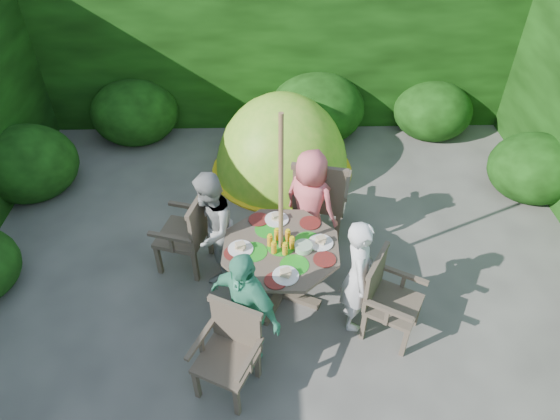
{
  "coord_description": "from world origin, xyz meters",
  "views": [
    {
      "loc": [
        -0.12,
        -3.5,
        4.17
      ],
      "look_at": [
        -0.04,
        0.43,
        0.85
      ],
      "focal_mm": 32.0,
      "sensor_mm": 36.0,
      "label": 1
    }
  ],
  "objects_px": {
    "child_left": "(211,229)",
    "child_front": "(245,309)",
    "child_right": "(358,275)",
    "parasol_pole": "(281,217)",
    "child_back": "(310,203)",
    "garden_chair_right": "(387,297)",
    "dome_tent": "(282,170)",
    "patio_table": "(281,255)",
    "garden_chair_back": "(320,196)",
    "garden_chair_front": "(230,349)",
    "garden_chair_left": "(189,231)"
  },
  "relations": [
    {
      "from": "garden_chair_right",
      "to": "garden_chair_left",
      "type": "bearing_deg",
      "value": 94.52
    },
    {
      "from": "child_left",
      "to": "child_right",
      "type": "bearing_deg",
      "value": 70.39
    },
    {
      "from": "child_left",
      "to": "garden_chair_right",
      "type": "bearing_deg",
      "value": 70.59
    },
    {
      "from": "garden_chair_front",
      "to": "child_back",
      "type": "bearing_deg",
      "value": 90.62
    },
    {
      "from": "parasol_pole",
      "to": "child_left",
      "type": "xyz_separation_m",
      "value": [
        -0.73,
        0.34,
        -0.44
      ]
    },
    {
      "from": "patio_table",
      "to": "child_right",
      "type": "distance_m",
      "value": 0.8
    },
    {
      "from": "garden_chair_right",
      "to": "child_front",
      "type": "xyz_separation_m",
      "value": [
        -1.34,
        -0.27,
        0.19
      ]
    },
    {
      "from": "garden_chair_front",
      "to": "child_front",
      "type": "height_order",
      "value": "child_front"
    },
    {
      "from": "parasol_pole",
      "to": "child_back",
      "type": "xyz_separation_m",
      "value": [
        0.34,
        0.73,
        -0.44
      ]
    },
    {
      "from": "garden_chair_right",
      "to": "child_right",
      "type": "distance_m",
      "value": 0.35
    },
    {
      "from": "child_back",
      "to": "garden_chair_left",
      "type": "bearing_deg",
      "value": 47.47
    },
    {
      "from": "child_left",
      "to": "child_back",
      "type": "xyz_separation_m",
      "value": [
        1.06,
        0.39,
        0.0
      ]
    },
    {
      "from": "child_left",
      "to": "parasol_pole",
      "type": "bearing_deg",
      "value": 70.39
    },
    {
      "from": "child_left",
      "to": "child_front",
      "type": "height_order",
      "value": "child_front"
    },
    {
      "from": "garden_chair_right",
      "to": "garden_chair_front",
      "type": "relative_size",
      "value": 1.03
    },
    {
      "from": "child_right",
      "to": "parasol_pole",
      "type": "bearing_deg",
      "value": 71.07
    },
    {
      "from": "parasol_pole",
      "to": "child_right",
      "type": "height_order",
      "value": "parasol_pole"
    },
    {
      "from": "parasol_pole",
      "to": "child_front",
      "type": "distance_m",
      "value": 0.91
    },
    {
      "from": "dome_tent",
      "to": "garden_chair_front",
      "type": "bearing_deg",
      "value": -85.48
    },
    {
      "from": "child_back",
      "to": "dome_tent",
      "type": "relative_size",
      "value": 0.58
    },
    {
      "from": "garden_chair_back",
      "to": "garden_chair_right",
      "type": "bearing_deg",
      "value": 123.43
    },
    {
      "from": "garden_chair_right",
      "to": "child_back",
      "type": "bearing_deg",
      "value": 58.92
    },
    {
      "from": "garden_chair_back",
      "to": "dome_tent",
      "type": "relative_size",
      "value": 0.46
    },
    {
      "from": "garden_chair_front",
      "to": "child_left",
      "type": "bearing_deg",
      "value": 126.57
    },
    {
      "from": "garden_chair_front",
      "to": "child_back",
      "type": "height_order",
      "value": "child_back"
    },
    {
      "from": "garden_chair_back",
      "to": "child_left",
      "type": "relative_size",
      "value": 0.8
    },
    {
      "from": "garden_chair_right",
      "to": "garden_chair_left",
      "type": "height_order",
      "value": "garden_chair_left"
    },
    {
      "from": "garden_chair_right",
      "to": "dome_tent",
      "type": "height_order",
      "value": "dome_tent"
    },
    {
      "from": "child_left",
      "to": "dome_tent",
      "type": "relative_size",
      "value": 0.58
    },
    {
      "from": "parasol_pole",
      "to": "garden_chair_back",
      "type": "distance_m",
      "value": 1.21
    },
    {
      "from": "parasol_pole",
      "to": "garden_chair_right",
      "type": "height_order",
      "value": "parasol_pole"
    },
    {
      "from": "patio_table",
      "to": "child_back",
      "type": "bearing_deg",
      "value": 65.36
    },
    {
      "from": "garden_chair_back",
      "to": "child_back",
      "type": "distance_m",
      "value": 0.31
    },
    {
      "from": "patio_table",
      "to": "garden_chair_right",
      "type": "height_order",
      "value": "garden_chair_right"
    },
    {
      "from": "garden_chair_front",
      "to": "child_front",
      "type": "relative_size",
      "value": 0.65
    },
    {
      "from": "garden_chair_front",
      "to": "child_back",
      "type": "relative_size",
      "value": 0.65
    },
    {
      "from": "child_right",
      "to": "child_front",
      "type": "xyz_separation_m",
      "value": [
        -1.06,
        -0.39,
        0.02
      ]
    },
    {
      "from": "garden_chair_front",
      "to": "dome_tent",
      "type": "distance_m",
      "value": 3.36
    },
    {
      "from": "child_right",
      "to": "dome_tent",
      "type": "distance_m",
      "value": 2.78
    },
    {
      "from": "child_back",
      "to": "child_right",
      "type": "bearing_deg",
      "value": 146.81
    },
    {
      "from": "child_front",
      "to": "dome_tent",
      "type": "height_order",
      "value": "child_front"
    },
    {
      "from": "child_front",
      "to": "garden_chair_back",
      "type": "bearing_deg",
      "value": 103.94
    },
    {
      "from": "garden_chair_back",
      "to": "child_left",
      "type": "bearing_deg",
      "value": 41.45
    },
    {
      "from": "parasol_pole",
      "to": "garden_chair_front",
      "type": "bearing_deg",
      "value": -114.9
    },
    {
      "from": "parasol_pole",
      "to": "child_left",
      "type": "distance_m",
      "value": 0.91
    },
    {
      "from": "child_back",
      "to": "child_front",
      "type": "bearing_deg",
      "value": 101.81
    },
    {
      "from": "garden_chair_back",
      "to": "garden_chair_front",
      "type": "bearing_deg",
      "value": 77.93
    },
    {
      "from": "garden_chair_right",
      "to": "child_left",
      "type": "distance_m",
      "value": 1.91
    },
    {
      "from": "garden_chair_left",
      "to": "child_right",
      "type": "relative_size",
      "value": 0.73
    },
    {
      "from": "child_right",
      "to": "child_back",
      "type": "bearing_deg",
      "value": 26.07
    }
  ]
}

